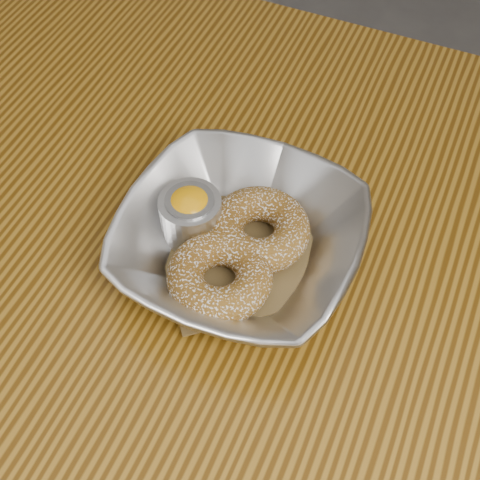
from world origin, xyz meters
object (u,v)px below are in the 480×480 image
at_px(donut_front, 220,276).
at_px(ramekin, 191,214).
at_px(serving_bowl, 240,242).
at_px(table, 265,322).
at_px(donut_back, 259,229).

xyz_separation_m(donut_front, ramekin, (-0.05, 0.05, 0.01)).
bearing_deg(ramekin, serving_bowl, -5.94).
xyz_separation_m(serving_bowl, ramekin, (-0.05, 0.01, 0.01)).
relative_size(table, serving_bowl, 5.34).
relative_size(table, donut_front, 12.51).
distance_m(donut_front, ramekin, 0.07).
bearing_deg(ramekin, donut_back, 13.20).
bearing_deg(donut_back, table, -50.56).
bearing_deg(ramekin, table, -5.93).
bearing_deg(ramekin, donut_front, -42.61).
height_order(table, ramekin, ramekin).
bearing_deg(donut_front, ramekin, 137.39).
relative_size(donut_back, donut_front, 1.01).
relative_size(table, donut_back, 12.38).
height_order(serving_bowl, donut_front, serving_bowl).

